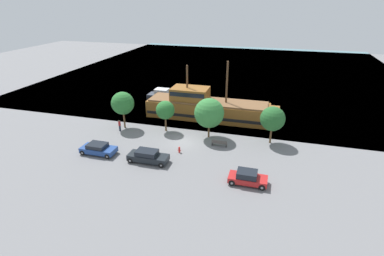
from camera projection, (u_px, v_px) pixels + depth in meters
The scene contains 14 objects.
ground_plane at pixel (184, 142), 39.01m from camera, with size 160.00×160.00×0.00m, color slate.
water_surface at pixel (234, 70), 77.79m from camera, with size 80.00×80.00×0.00m, color slate.
pirate_ship at pixel (206, 107), 46.18m from camera, with size 20.03×4.58×8.99m.
moored_boat_dockside at pixel (164, 95), 55.22m from camera, with size 6.13×2.41×1.89m.
parked_car_curb_front at pixel (98, 149), 35.85m from camera, with size 4.21×1.95×1.31m.
parked_car_curb_mid at pixel (148, 156), 34.05m from camera, with size 4.63×1.82×1.43m.
parked_car_curb_rear at pixel (248, 178), 30.04m from camera, with size 3.87×1.82×1.41m.
fire_hydrant at pixel (179, 149), 36.21m from camera, with size 0.42×0.25×0.76m.
bench_promenade_east at pixel (219, 143), 37.72m from camera, with size 1.91×0.45×0.85m.
pedestrian_walking_near at pixel (120, 125), 41.97m from camera, with size 0.32×0.32×1.62m.
tree_row_east at pixel (123, 103), 41.89m from camera, with size 3.20×3.20×5.30m.
tree_row_mideast at pixel (165, 110), 41.09m from camera, with size 2.58×2.58×4.38m.
tree_row_midwest at pixel (209, 113), 38.99m from camera, with size 3.91×3.91×5.42m.
tree_row_west at pixel (273, 119), 37.50m from camera, with size 3.12×3.12×4.90m.
Camera 1 is at (10.51, -33.40, 17.32)m, focal length 28.00 mm.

